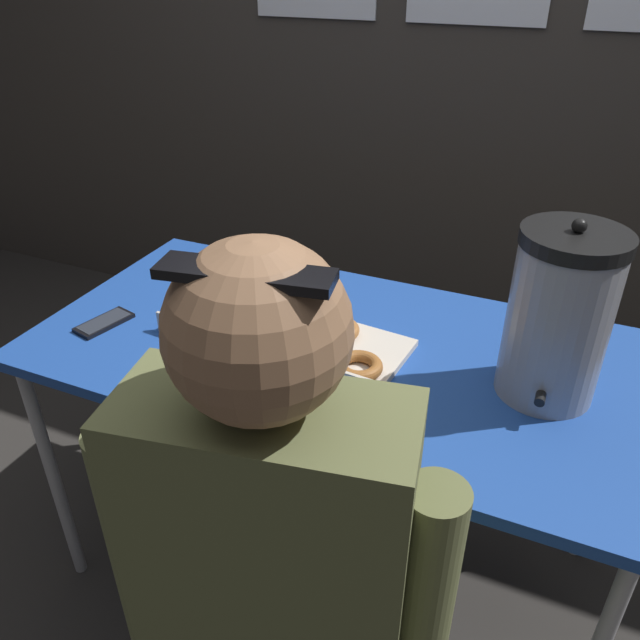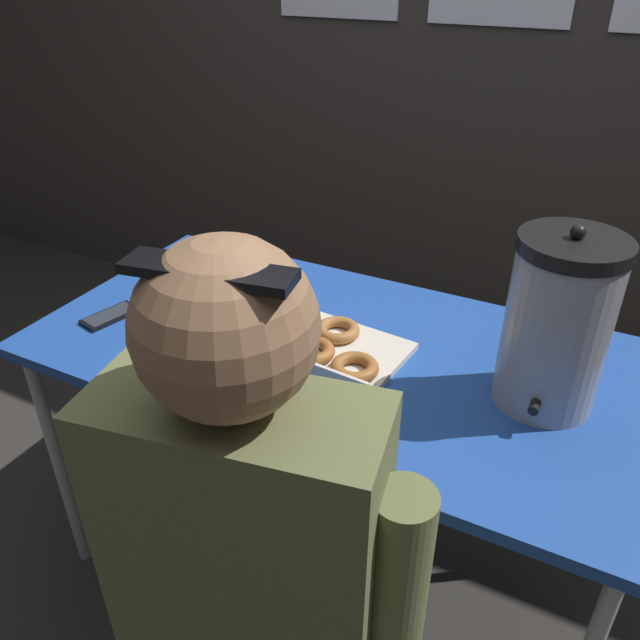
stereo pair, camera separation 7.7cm
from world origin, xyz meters
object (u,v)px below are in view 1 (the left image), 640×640
(donut_box, at_px, (280,331))
(person_seated, at_px, (275,619))
(cell_phone, at_px, (104,323))
(coffee_urn, at_px, (559,317))

(donut_box, distance_m, person_seated, 0.66)
(cell_phone, xyz_separation_m, person_seated, (0.71, -0.46, -0.14))
(cell_phone, bearing_deg, coffee_urn, 22.53)
(donut_box, bearing_deg, cell_phone, -158.98)
(person_seated, bearing_deg, coffee_urn, -127.49)
(cell_phone, height_order, person_seated, person_seated)
(donut_box, height_order, coffee_urn, coffee_urn)
(donut_box, xyz_separation_m, cell_phone, (-0.43, -0.12, -0.01))
(coffee_urn, distance_m, cell_phone, 1.06)
(coffee_urn, height_order, cell_phone, coffee_urn)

